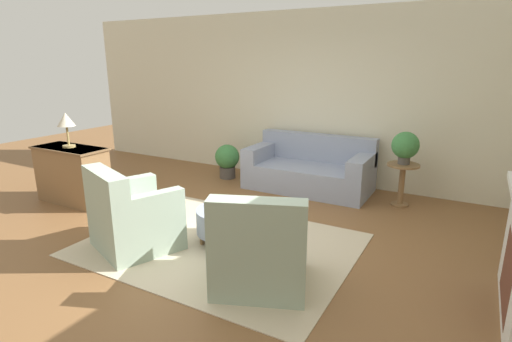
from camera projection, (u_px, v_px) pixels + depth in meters
The scene contains 12 objects.
ground_plane at pixel (221, 245), 4.48m from camera, with size 16.00×16.00×0.00m, color brown.
wall_back at pixel (319, 98), 6.61m from camera, with size 9.83×0.12×2.80m.
rug at pixel (221, 245), 4.47m from camera, with size 2.88×2.21×0.01m.
couch at pixel (309, 170), 6.39m from camera, with size 1.94×0.96×0.84m.
armchair_left at pixel (131, 218), 4.31m from camera, with size 1.05×1.03×0.91m.
armchair_right at pixel (260, 251), 3.56m from camera, with size 1.05×1.03×0.91m.
ottoman_table at pixel (229, 220), 4.49m from camera, with size 0.73×0.73×0.39m.
side_table at pixel (402, 178), 5.60m from camera, with size 0.44×0.44×0.61m.
dresser at pixel (73, 174), 5.76m from camera, with size 1.12×0.51×0.81m.
potted_plant_on_side_table at pixel (405, 146), 5.47m from camera, with size 0.37×0.37×0.45m.
potted_plant_floor at pixel (227, 159), 6.97m from camera, with size 0.43×0.43×0.60m.
table_lamp at pixel (66, 122), 5.56m from camera, with size 0.24×0.24×0.49m.
Camera 1 is at (2.34, -3.38, 1.99)m, focal length 28.00 mm.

